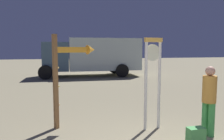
{
  "coord_description": "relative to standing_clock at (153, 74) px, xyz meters",
  "views": [
    {
      "loc": [
        -1.43,
        -2.54,
        1.92
      ],
      "look_at": [
        0.27,
        4.61,
        1.2
      ],
      "focal_mm": 34.19,
      "sensor_mm": 36.0,
      "label": 1
    }
  ],
  "objects": [
    {
      "name": "standing_clock",
      "position": [
        0.0,
        0.0,
        0.0
      ],
      "size": [
        0.46,
        0.15,
        2.19
      ],
      "color": "white",
      "rests_on": "ground_plane"
    },
    {
      "name": "box_truck_near",
      "position": [
        0.15,
        10.52,
        0.16
      ],
      "size": [
        6.99,
        2.78,
        2.67
      ],
      "color": "silver",
      "rests_on": "ground_plane"
    },
    {
      "name": "person_near_clock",
      "position": [
        1.05,
        -0.67,
        -0.47
      ],
      "size": [
        0.3,
        0.3,
        1.55
      ],
      "color": "green",
      "rests_on": "ground_plane"
    },
    {
      "name": "arrow_sign",
      "position": [
        -1.89,
        0.72,
        0.17
      ],
      "size": [
        1.13,
        0.62,
        2.27
      ],
      "color": "olive",
      "rests_on": "ground_plane"
    },
    {
      "name": "backpack",
      "position": [
        0.44,
        -1.1,
        -1.15
      ],
      "size": [
        0.34,
        0.23,
        0.39
      ],
      "color": "#4B9B51",
      "rests_on": "ground_plane"
    }
  ]
}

